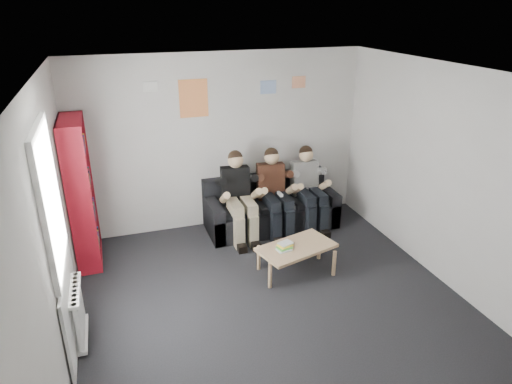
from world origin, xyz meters
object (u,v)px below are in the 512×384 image
at_px(person_left, 239,197).
at_px(person_right, 309,189).
at_px(bookshelf, 81,193).
at_px(sofa, 270,209).
at_px(coffee_table, 296,249).
at_px(person_middle, 275,193).

distance_m(person_left, person_right, 1.14).
height_order(bookshelf, person_left, bookshelf).
xyz_separation_m(sofa, coffee_table, (-0.15, -1.41, 0.07)).
distance_m(person_left, person_middle, 0.57).
relative_size(bookshelf, person_right, 1.55).
height_order(coffee_table, person_left, person_left).
bearing_deg(person_middle, bookshelf, -170.69).
bearing_deg(bookshelf, sofa, 3.10).
height_order(bookshelf, person_right, bookshelf).
bearing_deg(bookshelf, person_right, -0.83).
distance_m(person_middle, person_right, 0.57).
xyz_separation_m(coffee_table, person_middle, (0.15, 1.21, 0.30)).
xyz_separation_m(bookshelf, person_left, (2.18, -0.03, -0.35)).
relative_size(coffee_table, person_right, 0.77).
bearing_deg(bookshelf, coffee_table, -25.88).
bearing_deg(sofa, person_right, -18.75).
relative_size(coffee_table, person_middle, 0.76).
xyz_separation_m(coffee_table, person_right, (0.72, 1.21, 0.29)).
distance_m(bookshelf, coffee_table, 2.95).
height_order(person_left, person_right, person_left).
bearing_deg(sofa, bookshelf, -176.54).
distance_m(bookshelf, person_middle, 2.77).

